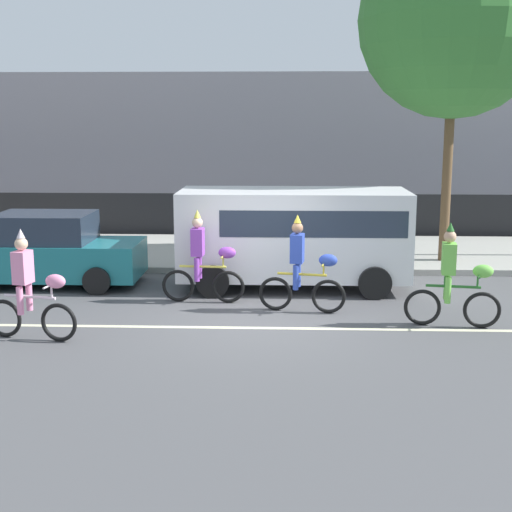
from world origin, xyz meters
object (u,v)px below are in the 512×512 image
at_px(parade_cyclist_purple, 203,262).
at_px(parked_car_teal, 49,251).
at_px(parade_cyclist_pink, 30,292).
at_px(parked_van_white, 297,231).
at_px(parade_cyclist_cobalt, 303,270).
at_px(parade_cyclist_lime, 454,282).

bearing_deg(parade_cyclist_purple, parked_car_teal, 158.75).
xyz_separation_m(parade_cyclist_pink, parade_cyclist_purple, (2.66, 2.61, 0.00)).
distance_m(parade_cyclist_pink, parked_van_white, 6.10).
bearing_deg(parade_cyclist_purple, parked_van_white, 35.90).
xyz_separation_m(parade_cyclist_cobalt, parked_van_white, (-0.09, 2.05, 0.44)).
xyz_separation_m(parade_cyclist_purple, parked_van_white, (1.92, 1.39, 0.44)).
relative_size(parade_cyclist_purple, parade_cyclist_cobalt, 1.00).
height_order(parked_van_white, parked_car_teal, parked_van_white).
distance_m(parade_cyclist_pink, parked_car_teal, 4.16).
relative_size(parade_cyclist_purple, parked_car_teal, 0.47).
xyz_separation_m(parade_cyclist_purple, parade_cyclist_lime, (4.71, -1.56, 0.00)).
relative_size(parade_cyclist_purple, parade_cyclist_lime, 1.00).
relative_size(parade_cyclist_pink, parked_van_white, 0.38).
xyz_separation_m(parade_cyclist_pink, parked_van_white, (4.58, 4.00, 0.44)).
height_order(parade_cyclist_pink, parked_van_white, parked_van_white).
bearing_deg(parade_cyclist_cobalt, parade_cyclist_pink, -157.30).
bearing_deg(parked_car_teal, parade_cyclist_pink, -76.05).
distance_m(parade_cyclist_cobalt, parked_car_teal, 6.05).
bearing_deg(parade_cyclist_pink, parked_van_white, 41.13).
distance_m(parade_cyclist_purple, parade_cyclist_cobalt, 2.12).
distance_m(parade_cyclist_cobalt, parade_cyclist_lime, 2.85).
bearing_deg(parked_van_white, parade_cyclist_cobalt, -87.51).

